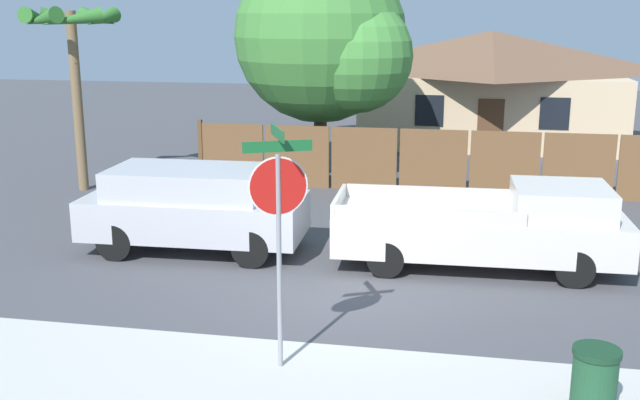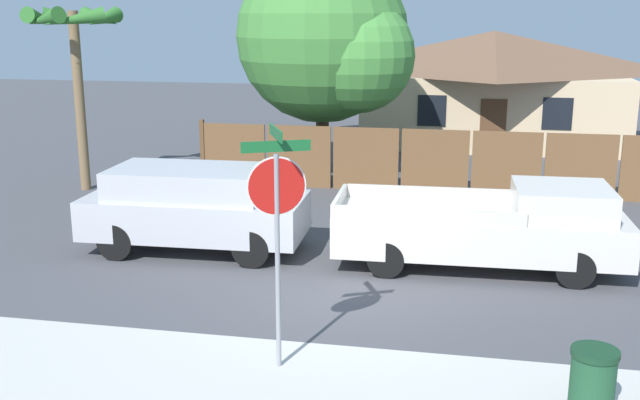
# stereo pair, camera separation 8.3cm
# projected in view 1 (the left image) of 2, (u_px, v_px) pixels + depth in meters

# --- Properties ---
(ground_plane) EXTENTS (80.00, 80.00, 0.00)m
(ground_plane) POSITION_uv_depth(u_px,v_px,m) (339.00, 296.00, 13.30)
(ground_plane) COLOR #47474C
(sidewalk_strip) EXTENTS (36.00, 3.20, 0.01)m
(sidewalk_strip) POSITION_uv_depth(u_px,v_px,m) (294.00, 394.00, 9.87)
(sidewalk_strip) COLOR beige
(sidewalk_strip) RESTS_ON ground
(wooden_fence) EXTENTS (15.63, 0.12, 1.89)m
(wooden_fence) POSITION_uv_depth(u_px,v_px,m) (468.00, 163.00, 20.63)
(wooden_fence) COLOR brown
(wooden_fence) RESTS_ON ground
(house) EXTENTS (10.28, 7.34, 4.26)m
(house) POSITION_uv_depth(u_px,v_px,m) (489.00, 84.00, 29.24)
(house) COLOR beige
(house) RESTS_ON ground
(oak_tree) EXTENTS (5.43, 5.17, 6.81)m
(oak_tree) POSITION_uv_depth(u_px,v_px,m) (328.00, 41.00, 22.30)
(oak_tree) COLOR brown
(oak_tree) RESTS_ON ground
(palm_tree) EXTENTS (2.52, 2.72, 5.08)m
(palm_tree) POSITION_uv_depth(u_px,v_px,m) (72.00, 34.00, 20.34)
(palm_tree) COLOR brown
(palm_tree) RESTS_ON ground
(red_suv) EXTENTS (4.64, 2.12, 1.78)m
(red_suv) POSITION_uv_depth(u_px,v_px,m) (193.00, 206.00, 15.67)
(red_suv) COLOR #B7B7BC
(red_suv) RESTS_ON ground
(orange_pickup) EXTENTS (5.64, 2.09, 1.71)m
(orange_pickup) POSITION_uv_depth(u_px,v_px,m) (490.00, 227.00, 14.61)
(orange_pickup) COLOR silver
(orange_pickup) RESTS_ON ground
(stop_sign) EXTENTS (0.87, 0.78, 3.43)m
(stop_sign) POSITION_uv_depth(u_px,v_px,m) (278.00, 207.00, 10.11)
(stop_sign) COLOR gray
(stop_sign) RESTS_ON ground
(trash_bin) EXTENTS (0.59, 0.59, 0.90)m
(trash_bin) POSITION_uv_depth(u_px,v_px,m) (594.00, 382.00, 9.26)
(trash_bin) COLOR #1E4C2D
(trash_bin) RESTS_ON ground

